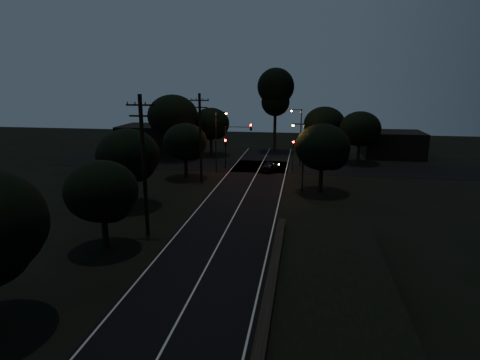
% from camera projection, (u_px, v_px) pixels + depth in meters
% --- Properties ---
extents(road_surface, '(60.00, 70.00, 0.03)m').
position_uv_depth(road_surface, '(250.00, 186.00, 46.50)').
color(road_surface, black).
rests_on(road_surface, ground).
extents(retaining_wall, '(6.93, 26.00, 1.60)m').
position_uv_depth(retaining_wall, '(334.00, 338.00, 18.24)').
color(retaining_wall, black).
rests_on(retaining_wall, ground).
extents(utility_pole_mid, '(2.20, 0.30, 11.00)m').
position_uv_depth(utility_pole_mid, '(144.00, 164.00, 30.60)').
color(utility_pole_mid, black).
rests_on(utility_pole_mid, ground).
extents(utility_pole_far, '(2.20, 0.30, 10.50)m').
position_uv_depth(utility_pole_far, '(200.00, 137.00, 46.94)').
color(utility_pole_far, black).
rests_on(utility_pole_far, ground).
extents(tree_left_b, '(5.15, 5.15, 6.55)m').
position_uv_depth(tree_left_b, '(103.00, 193.00, 28.28)').
color(tree_left_b, black).
rests_on(tree_left_b, ground).
extents(tree_left_c, '(5.98, 5.98, 7.55)m').
position_uv_depth(tree_left_c, '(130.00, 157.00, 38.06)').
color(tree_left_c, black).
rests_on(tree_left_c, ground).
extents(tree_left_d, '(5.40, 5.40, 6.85)m').
position_uv_depth(tree_left_d, '(186.00, 143.00, 49.36)').
color(tree_left_d, black).
rests_on(tree_left_d, ground).
extents(tree_far_nw, '(6.03, 6.03, 7.63)m').
position_uv_depth(tree_far_nw, '(212.00, 125.00, 64.62)').
color(tree_far_nw, black).
rests_on(tree_far_nw, ground).
extents(tree_far_w, '(7.71, 7.71, 9.82)m').
position_uv_depth(tree_far_w, '(174.00, 117.00, 61.17)').
color(tree_far_w, black).
rests_on(tree_far_w, ground).
extents(tree_far_ne, '(6.33, 6.33, 8.01)m').
position_uv_depth(tree_far_ne, '(326.00, 125.00, 61.76)').
color(tree_far_ne, black).
rests_on(tree_far_ne, ground).
extents(tree_far_e, '(5.97, 5.97, 7.57)m').
position_uv_depth(tree_far_e, '(362.00, 130.00, 58.19)').
color(tree_far_e, black).
rests_on(tree_far_e, ground).
extents(tree_right_a, '(5.89, 5.89, 7.49)m').
position_uv_depth(tree_right_a, '(324.00, 148.00, 42.86)').
color(tree_right_a, black).
rests_on(tree_right_a, ground).
extents(tall_pine, '(6.13, 6.13, 13.93)m').
position_uv_depth(tall_pine, '(276.00, 92.00, 66.76)').
color(tall_pine, black).
rests_on(tall_pine, ground).
extents(building_left, '(10.00, 8.00, 4.40)m').
position_uv_depth(building_left, '(152.00, 138.00, 69.05)').
color(building_left, black).
rests_on(building_left, ground).
extents(building_right, '(9.00, 7.00, 4.00)m').
position_uv_depth(building_right, '(393.00, 144.00, 63.86)').
color(building_right, black).
rests_on(building_right, ground).
extents(signal_left, '(0.28, 0.35, 4.10)m').
position_uv_depth(signal_left, '(226.00, 148.00, 55.01)').
color(signal_left, black).
rests_on(signal_left, ground).
extents(signal_right, '(0.28, 0.35, 4.10)m').
position_uv_depth(signal_right, '(293.00, 150.00, 53.59)').
color(signal_right, black).
rests_on(signal_right, ground).
extents(signal_mast, '(3.70, 0.35, 6.25)m').
position_uv_depth(signal_mast, '(238.00, 138.00, 54.39)').
color(signal_mast, black).
rests_on(signal_mast, ground).
extents(streetlight_a, '(1.66, 0.26, 8.00)m').
position_uv_depth(streetlight_a, '(217.00, 137.00, 52.78)').
color(streetlight_a, black).
rests_on(streetlight_a, ground).
extents(streetlight_b, '(1.66, 0.26, 8.00)m').
position_uv_depth(streetlight_b, '(299.00, 133.00, 56.88)').
color(streetlight_b, black).
rests_on(streetlight_b, ground).
extents(streetlight_c, '(1.46, 0.26, 7.50)m').
position_uv_depth(streetlight_c, '(302.00, 152.00, 43.47)').
color(streetlight_c, black).
rests_on(streetlight_c, ground).
extents(car, '(2.57, 4.18, 1.33)m').
position_uv_depth(car, '(270.00, 166.00, 53.85)').
color(car, black).
rests_on(car, ground).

